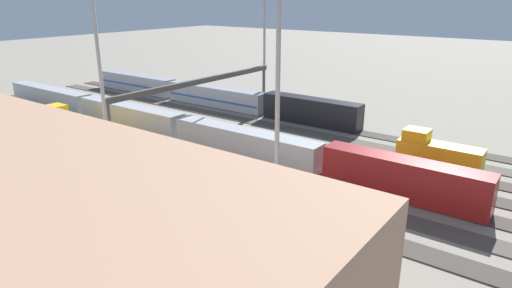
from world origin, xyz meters
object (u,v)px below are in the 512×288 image
object	(u,v)px
light_mast_3	(93,3)
signal_gantry	(200,86)
train_on_track_0	(208,95)
train_on_track_6	(67,127)
light_mast_0	(265,19)
train_on_track_2	(437,156)
train_on_track_4	(175,126)
light_mast_1	(278,58)

from	to	relation	value
light_mast_3	signal_gantry	size ratio (longest dim) A/B	0.93
train_on_track_0	signal_gantry	distance (m)	20.24
light_mast_3	signal_gantry	xyz separation A→B (m)	(2.04, -18.98, -12.58)
train_on_track_0	light_mast_3	bearing A→B (deg)	113.01
train_on_track_6	light_mast_3	distance (m)	24.32
train_on_track_6	light_mast_3	size ratio (longest dim) A/B	0.31
train_on_track_6	light_mast_0	world-z (taller)	light_mast_0
train_on_track_6	light_mast_3	bearing A→B (deg)	165.83
train_on_track_2	train_on_track_0	world-z (taller)	train_on_track_2
train_on_track_0	light_mast_0	size ratio (longest dim) A/B	2.49
train_on_track_6	train_on_track_4	xyz separation A→B (m)	(-12.77, -10.00, -0.07)
train_on_track_0	light_mast_1	xyz separation A→B (m)	(-38.52, 32.39, 13.81)
train_on_track_6	light_mast_3	world-z (taller)	light_mast_3
light_mast_1	light_mast_3	distance (m)	24.52
light_mast_0	signal_gantry	world-z (taller)	light_mast_0
light_mast_0	light_mast_3	xyz separation A→B (m)	(-2.74, 37.19, 3.21)
train_on_track_6	signal_gantry	size ratio (longest dim) A/B	0.29
light_mast_3	signal_gantry	distance (m)	22.86
light_mast_1	signal_gantry	xyz separation A→B (m)	(26.13, -17.39, -8.25)
light_mast_0	signal_gantry	bearing A→B (deg)	92.18
train_on_track_2	light_mast_0	world-z (taller)	light_mast_0
train_on_track_6	light_mast_0	bearing A→B (deg)	-111.42
train_on_track_0	signal_gantry	xyz separation A→B (m)	(-12.39, 15.00, 5.56)
light_mast_3	train_on_track_4	bearing A→B (deg)	-77.91
train_on_track_4	light_mast_3	world-z (taller)	light_mast_3
light_mast_3	train_on_track_2	bearing A→B (deg)	-144.05
train_on_track_6	train_on_track_0	size ratio (longest dim) A/B	0.15
train_on_track_2	train_on_track_4	world-z (taller)	train_on_track_2
light_mast_1	train_on_track_6	bearing A→B (deg)	-3.43
light_mast_0	light_mast_1	xyz separation A→B (m)	(-26.82, 35.60, -1.12)
train_on_track_2	light_mast_3	bearing A→B (deg)	35.95
train_on_track_2	train_on_track_0	bearing A→B (deg)	-11.89
train_on_track_2	signal_gantry	distance (m)	35.89
train_on_track_2	signal_gantry	world-z (taller)	signal_gantry
train_on_track_2	train_on_track_0	distance (m)	48.54
train_on_track_2	train_on_track_0	size ratio (longest dim) A/B	0.15
light_mast_0	signal_gantry	size ratio (longest dim) A/B	0.76
train_on_track_4	light_mast_0	bearing A→B (deg)	-90.64
train_on_track_2	light_mast_1	world-z (taller)	light_mast_1
train_on_track_2	train_on_track_6	bearing A→B (deg)	22.27
train_on_track_6	signal_gantry	xyz separation A→B (m)	(-13.73, -15.00, 5.50)
train_on_track_4	train_on_track_0	distance (m)	23.04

